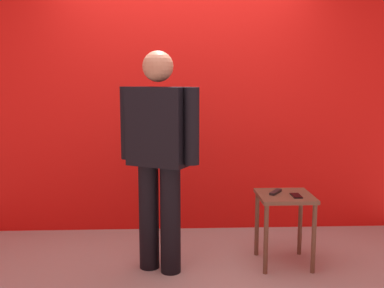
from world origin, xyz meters
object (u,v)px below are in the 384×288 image
object	(u,v)px
standing_person	(159,151)
side_table	(285,208)
cell_phone	(296,196)
tv_remote	(276,192)

from	to	relation	value
standing_person	side_table	distance (m)	1.13
standing_person	cell_phone	world-z (taller)	standing_person
side_table	tv_remote	bearing A→B (deg)	151.83
side_table	cell_phone	bearing A→B (deg)	-40.07
standing_person	side_table	bearing A→B (deg)	4.11
tv_remote	cell_phone	bearing A→B (deg)	-0.63
standing_person	tv_remote	size ratio (longest dim) A/B	10.16
cell_phone	tv_remote	size ratio (longest dim) A/B	0.85
side_table	cell_phone	distance (m)	0.15
standing_person	cell_phone	bearing A→B (deg)	0.58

